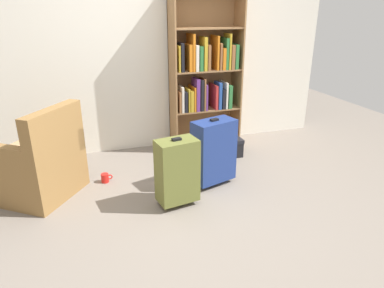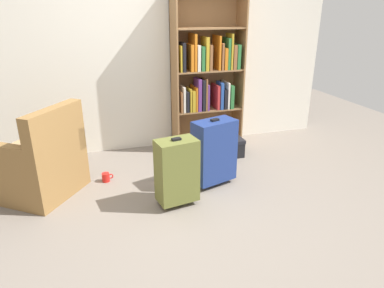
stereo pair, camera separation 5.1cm
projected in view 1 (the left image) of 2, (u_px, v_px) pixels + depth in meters
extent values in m
plane|color=slate|center=(200.00, 215.00, 3.13)|extent=(8.12, 8.12, 0.00)
cube|color=silver|center=(151.00, 45.00, 4.27)|extent=(4.64, 0.10, 2.60)
cube|color=olive|center=(173.00, 73.00, 4.23)|extent=(0.02, 0.33, 1.98)
cube|color=olive|center=(237.00, 69.00, 4.48)|extent=(0.02, 0.33, 1.98)
cube|color=olive|center=(202.00, 69.00, 4.49)|extent=(0.88, 0.02, 1.98)
cube|color=olive|center=(205.00, 144.00, 4.72)|extent=(0.84, 0.31, 0.02)
cube|color=olive|center=(205.00, 108.00, 4.53)|extent=(0.84, 0.31, 0.02)
cube|color=olive|center=(206.00, 70.00, 4.35)|extent=(0.84, 0.31, 0.02)
cube|color=olive|center=(206.00, 28.00, 4.17)|extent=(0.84, 0.31, 0.02)
cube|color=brown|center=(178.00, 101.00, 4.33)|extent=(0.03, 0.21, 0.26)
cube|color=silver|center=(181.00, 99.00, 4.32)|extent=(0.03, 0.19, 0.31)
cube|color=black|center=(184.00, 101.00, 4.37)|extent=(0.04, 0.25, 0.26)
cube|color=gold|center=(187.00, 99.00, 4.36)|extent=(0.02, 0.21, 0.29)
cube|color=gold|center=(190.00, 100.00, 4.39)|extent=(0.04, 0.24, 0.26)
cube|color=orange|center=(192.00, 98.00, 4.40)|extent=(0.02, 0.27, 0.30)
cube|color=#66337F|center=(196.00, 94.00, 4.37)|extent=(0.04, 0.22, 0.40)
cube|color=black|center=(200.00, 94.00, 4.39)|extent=(0.04, 0.22, 0.39)
cube|color=brown|center=(202.00, 94.00, 4.40)|extent=(0.02, 0.22, 0.39)
cube|color=#66337F|center=(204.00, 96.00, 4.42)|extent=(0.02, 0.23, 0.32)
cube|color=#B22D2D|center=(214.00, 96.00, 4.48)|extent=(0.03, 0.26, 0.30)
cube|color=#264C99|center=(218.00, 95.00, 4.46)|extent=(0.04, 0.20, 0.34)
cube|color=black|center=(222.00, 98.00, 4.48)|extent=(0.04, 0.19, 0.25)
cube|color=silver|center=(223.00, 94.00, 4.52)|extent=(0.02, 0.27, 0.33)
cube|color=#2D7238|center=(227.00, 95.00, 4.54)|extent=(0.04, 0.27, 0.30)
cube|color=gold|center=(177.00, 58.00, 4.16)|extent=(0.02, 0.26, 0.30)
cube|color=black|center=(181.00, 57.00, 4.14)|extent=(0.04, 0.20, 0.33)
cube|color=orange|center=(188.00, 58.00, 4.18)|extent=(0.04, 0.23, 0.31)
cube|color=orange|center=(191.00, 52.00, 4.19)|extent=(0.03, 0.27, 0.43)
cube|color=silver|center=(195.00, 58.00, 4.21)|extent=(0.04, 0.24, 0.30)
cube|color=#2D7238|center=(199.00, 58.00, 4.21)|extent=(0.04, 0.19, 0.29)
cube|color=gold|center=(203.00, 54.00, 4.22)|extent=(0.04, 0.22, 0.39)
cube|color=brown|center=(207.00, 57.00, 4.24)|extent=(0.03, 0.19, 0.30)
cube|color=orange|center=(215.00, 52.00, 4.28)|extent=(0.02, 0.26, 0.40)
cube|color=brown|center=(218.00, 56.00, 4.29)|extent=(0.03, 0.23, 0.32)
cube|color=orange|center=(222.00, 58.00, 4.31)|extent=(0.04, 0.21, 0.26)
cube|color=#2D7238|center=(224.00, 53.00, 4.32)|extent=(0.03, 0.26, 0.37)
cube|color=gold|center=(227.00, 51.00, 4.30)|extent=(0.02, 0.21, 0.42)
cube|color=brown|center=(231.00, 57.00, 4.33)|extent=(0.04, 0.19, 0.29)
cube|color=#2D7238|center=(234.00, 56.00, 4.36)|extent=(0.04, 0.24, 0.29)
cube|color=olive|center=(36.00, 175.00, 3.43)|extent=(0.98, 0.98, 0.40)
cube|color=tan|center=(32.00, 153.00, 3.34)|extent=(0.76, 0.75, 0.08)
cube|color=olive|center=(55.00, 135.00, 3.18)|extent=(0.51, 0.63, 0.50)
cube|color=olive|center=(52.00, 135.00, 3.58)|extent=(0.62, 0.50, 0.22)
cube|color=olive|center=(6.00, 158.00, 3.05)|extent=(0.62, 0.50, 0.22)
cylinder|color=red|center=(105.00, 178.00, 3.70)|extent=(0.08, 0.08, 0.10)
torus|color=red|center=(110.00, 177.00, 3.72)|extent=(0.06, 0.01, 0.06)
cube|color=black|center=(223.00, 149.00, 4.32)|extent=(0.45, 0.23, 0.20)
cube|color=black|center=(223.00, 141.00, 4.28)|extent=(0.46, 0.24, 0.04)
cube|color=brown|center=(177.00, 171.00, 3.18)|extent=(0.40, 0.28, 0.59)
cube|color=black|center=(177.00, 139.00, 3.07)|extent=(0.09, 0.06, 0.02)
cylinder|color=black|center=(165.00, 205.00, 3.25)|extent=(0.06, 0.06, 0.05)
cylinder|color=black|center=(190.00, 198.00, 3.36)|extent=(0.06, 0.06, 0.05)
cube|color=navy|center=(214.00, 151.00, 3.56)|extent=(0.48, 0.34, 0.64)
cube|color=black|center=(214.00, 120.00, 3.44)|extent=(0.09, 0.07, 0.02)
cylinder|color=black|center=(201.00, 185.00, 3.60)|extent=(0.06, 0.06, 0.05)
cylinder|color=black|center=(224.00, 177.00, 3.77)|extent=(0.06, 0.06, 0.05)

